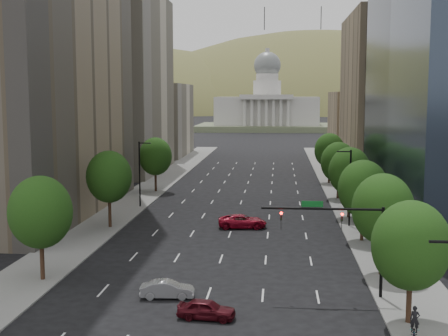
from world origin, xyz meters
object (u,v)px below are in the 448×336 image
(car_maroon, at_px, (206,309))
(car_red_far, at_px, (242,221))
(capitol, at_px, (267,111))
(cyclist, at_px, (414,329))
(traffic_signal, at_px, (349,231))
(car_silver, at_px, (167,289))

(car_maroon, distance_m, car_red_far, 28.71)
(capitol, distance_m, cyclist, 228.30)
(traffic_signal, xyz_separation_m, capitol, (-10.53, 219.71, 3.40))
(traffic_signal, relative_size, capitol, 0.15)
(traffic_signal, distance_m, car_maroon, 12.20)
(traffic_signal, distance_m, cyclist, 9.66)
(traffic_signal, bearing_deg, cyclist, -68.32)
(car_maroon, bearing_deg, car_silver, 46.58)
(car_silver, bearing_deg, car_red_far, -14.52)
(car_maroon, relative_size, car_silver, 0.98)
(car_maroon, relative_size, car_red_far, 0.72)
(capitol, height_order, car_red_far, capitol)
(car_maroon, height_order, car_silver, car_maroon)
(car_silver, height_order, car_red_far, car_red_far)
(car_red_far, height_order, cyclist, cyclist)
(capitol, xyz_separation_m, car_silver, (-3.00, -220.94, -7.91))
(traffic_signal, height_order, car_maroon, traffic_signal)
(car_maroon, height_order, cyclist, cyclist)
(capitol, bearing_deg, cyclist, -86.55)
(capitol, xyz_separation_m, car_red_far, (1.19, -196.23, -7.80))
(car_red_far, bearing_deg, traffic_signal, -164.07)
(car_silver, xyz_separation_m, cyclist, (16.73, -6.81, 0.21))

